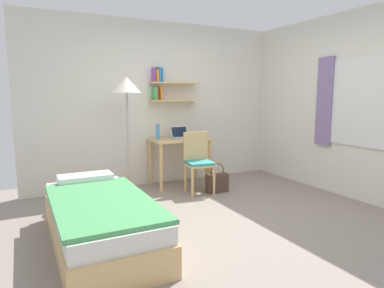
{
  "coord_description": "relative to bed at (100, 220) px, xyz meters",
  "views": [
    {
      "loc": [
        -2.12,
        -3.19,
        1.46
      ],
      "look_at": [
        -0.24,
        0.51,
        0.85
      ],
      "focal_mm": 31.87,
      "sensor_mm": 36.0,
      "label": 1
    }
  ],
  "objects": [
    {
      "name": "wall_back",
      "position": [
        1.48,
        1.97,
        1.07
      ],
      "size": [
        4.4,
        0.27,
        2.6
      ],
      "color": "silver",
      "rests_on": "ground_plane"
    },
    {
      "name": "desk",
      "position": [
        1.63,
        1.65,
        0.36
      ],
      "size": [
        0.93,
        0.56,
        0.76
      ],
      "color": "tan",
      "rests_on": "ground_plane"
    },
    {
      "name": "laptop",
      "position": [
        1.64,
        1.66,
        0.57
      ],
      "size": [
        0.29,
        0.21,
        0.19
      ],
      "color": "#B7BABF",
      "rests_on": "desk"
    },
    {
      "name": "standing_lamp",
      "position": [
        0.74,
        1.51,
        1.26
      ],
      "size": [
        0.41,
        0.41,
        1.7
      ],
      "color": "#B2A893",
      "rests_on": "ground_plane"
    },
    {
      "name": "book_stack",
      "position": [
        1.95,
        1.64,
        0.56
      ],
      "size": [
        0.17,
        0.24,
        0.08
      ],
      "color": "purple",
      "rests_on": "desk"
    },
    {
      "name": "bed",
      "position": [
        0.0,
        0.0,
        0.0
      ],
      "size": [
        0.87,
        1.91,
        0.54
      ],
      "color": "tan",
      "rests_on": "ground_plane"
    },
    {
      "name": "ground_plane",
      "position": [
        1.48,
        -0.05,
        -0.24
      ],
      "size": [
        5.28,
        5.28,
        0.0
      ],
      "primitive_type": "plane",
      "color": "gray"
    },
    {
      "name": "water_bottle",
      "position": [
        1.28,
        1.71,
        0.64
      ],
      "size": [
        0.06,
        0.06,
        0.24
      ],
      "primitive_type": "cylinder",
      "color": "#4C99DB",
      "rests_on": "desk"
    },
    {
      "name": "handbag",
      "position": [
        1.94,
        1.01,
        -0.09
      ],
      "size": [
        0.34,
        0.13,
        0.44
      ],
      "color": "#4C382D",
      "rests_on": "ground_plane"
    },
    {
      "name": "wall_right",
      "position": [
        3.5,
        -0.05,
        1.06
      ],
      "size": [
        0.1,
        4.4,
        2.6
      ],
      "color": "silver",
      "rests_on": "ground_plane"
    },
    {
      "name": "desk_chair",
      "position": [
        1.7,
        1.15,
        0.25
      ],
      "size": [
        0.46,
        0.45,
        0.9
      ],
      "color": "tan",
      "rests_on": "ground_plane"
    }
  ]
}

